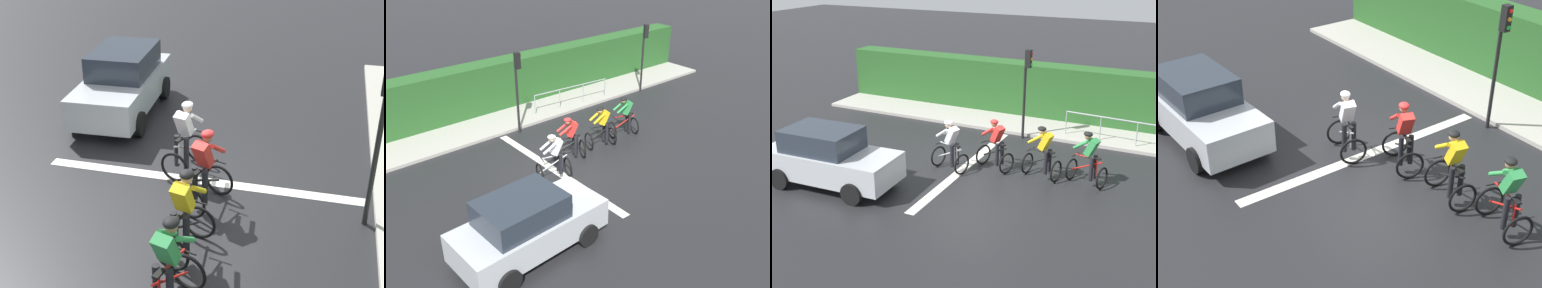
% 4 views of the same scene
% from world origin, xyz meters
% --- Properties ---
extents(ground_plane, '(80.00, 80.00, 0.00)m').
position_xyz_m(ground_plane, '(0.00, 0.00, 0.00)').
color(ground_plane, black).
extents(road_marking_stop_line, '(7.00, 0.30, 0.01)m').
position_xyz_m(road_marking_stop_line, '(0.00, -0.20, 0.00)').
color(road_marking_stop_line, silver).
rests_on(road_marking_stop_line, ground).
extents(cyclist_lead, '(0.95, 1.23, 1.66)m').
position_xyz_m(cyclist_lead, '(-0.46, 3.67, 0.80)').
color(cyclist_lead, black).
rests_on(cyclist_lead, ground).
extents(cyclist_second, '(0.90, 1.20, 1.66)m').
position_xyz_m(cyclist_second, '(-0.33, 2.30, 0.80)').
color(cyclist_second, black).
rests_on(cyclist_second, ground).
extents(cyclist_mid, '(1.02, 1.25, 1.66)m').
position_xyz_m(cyclist_mid, '(-0.32, 0.74, 0.80)').
color(cyclist_mid, black).
rests_on(cyclist_mid, ground).
extents(cyclist_fourth, '(0.95, 1.22, 1.66)m').
position_xyz_m(cyclist_fourth, '(0.41, -0.51, 0.80)').
color(cyclist_fourth, black).
rests_on(cyclist_fourth, ground).
extents(car_silver, '(2.02, 4.17, 1.76)m').
position_xyz_m(car_silver, '(2.91, -3.28, 0.87)').
color(car_silver, '#B7BCC1').
rests_on(car_silver, ground).
extents(traffic_light_near_crossing, '(0.21, 0.31, 3.34)m').
position_xyz_m(traffic_light_near_crossing, '(-3.43, 0.62, 2.22)').
color(traffic_light_near_crossing, black).
rests_on(traffic_light_near_crossing, ground).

